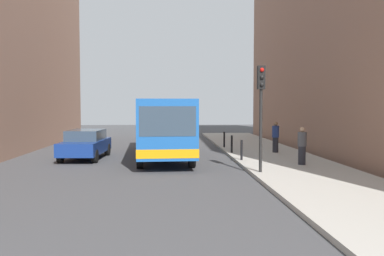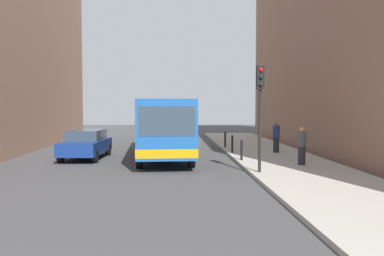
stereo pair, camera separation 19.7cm
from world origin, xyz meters
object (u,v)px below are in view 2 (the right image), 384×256
at_px(bus, 163,124).
at_px(pedestrian_mid_sidewalk, 276,137).
at_px(bollard_near, 242,150).
at_px(bollard_far, 225,140).
at_px(car_behind_bus, 161,130).
at_px(traffic_light, 260,98).
at_px(car_beside_bus, 86,143).
at_px(pedestrian_near_signal, 302,146).
at_px(bollard_mid, 232,144).

xyz_separation_m(bus, pedestrian_mid_sidewalk, (6.19, 0.40, -0.73)).
distance_m(bollard_near, bollard_far, 6.06).
height_order(car_behind_bus, pedestrian_mid_sidewalk, pedestrian_mid_sidewalk).
bearing_deg(bollard_far, traffic_light, -89.41).
bearing_deg(traffic_light, car_behind_bus, 103.94).
bearing_deg(traffic_light, bus, 121.68).
distance_m(car_beside_bus, bollard_near, 7.94).
bearing_deg(bollard_far, pedestrian_near_signal, -73.12).
distance_m(bollard_mid, bollard_far, 3.03).
xyz_separation_m(bollard_near, pedestrian_mid_sidewalk, (2.43, 3.07, 0.37)).
relative_size(car_behind_bus, pedestrian_near_signal, 2.68).
xyz_separation_m(car_behind_bus, bollard_far, (4.14, -7.45, -0.16)).
bearing_deg(bus, car_beside_bus, 6.39).
height_order(car_beside_bus, car_behind_bus, same).
bearing_deg(bus, bollard_far, -140.73).
height_order(pedestrian_near_signal, pedestrian_mid_sidewalk, pedestrian_mid_sidewalk).
relative_size(bollard_mid, bollard_far, 1.00).
xyz_separation_m(bollard_near, bollard_far, (0.00, 6.06, 0.00)).
bearing_deg(traffic_light, bollard_near, 91.60).
bearing_deg(pedestrian_near_signal, bollard_near, -157.32).
height_order(bollard_mid, bollard_far, same).
distance_m(car_behind_bus, bollard_near, 14.12).
relative_size(bus, bollard_mid, 11.71).
bearing_deg(pedestrian_near_signal, bus, -157.13).
height_order(bollard_far, pedestrian_near_signal, pedestrian_near_signal).
xyz_separation_m(car_beside_bus, pedestrian_mid_sidewalk, (10.10, 1.03, 0.21)).
distance_m(car_beside_bus, pedestrian_near_signal, 10.70).
height_order(bus, car_beside_bus, bus).
height_order(bollard_near, pedestrian_mid_sidewalk, pedestrian_mid_sidewalk).
bearing_deg(pedestrian_mid_sidewalk, bollard_mid, 119.41).
bearing_deg(car_beside_bus, bus, -167.84).
height_order(car_behind_bus, bollard_far, car_behind_bus).
bearing_deg(pedestrian_mid_sidewalk, bollard_far, 67.52).
relative_size(car_beside_bus, traffic_light, 1.09).
bearing_deg(pedestrian_mid_sidewalk, bollard_near, 170.04).
distance_m(bollard_mid, pedestrian_near_signal, 5.28).
bearing_deg(car_behind_bus, traffic_light, 103.96).
bearing_deg(car_beside_bus, car_behind_bus, -104.11).
height_order(traffic_light, bollard_near, traffic_light).
height_order(bollard_far, pedestrian_mid_sidewalk, pedestrian_mid_sidewalk).
height_order(traffic_light, bollard_far, traffic_light).
bearing_deg(bollard_near, car_beside_bus, 165.11).
xyz_separation_m(bus, pedestrian_near_signal, (6.11, -4.36, -0.76)).
xyz_separation_m(car_beside_bus, pedestrian_near_signal, (10.02, -3.73, 0.18)).
xyz_separation_m(bollard_mid, pedestrian_near_signal, (2.35, -4.72, 0.34)).
xyz_separation_m(car_behind_bus, bollard_mid, (4.14, -10.48, -0.16)).
relative_size(car_behind_bus, bollard_near, 4.63).
xyz_separation_m(bollard_near, pedestrian_near_signal, (2.35, -1.69, 0.34)).
distance_m(car_beside_bus, bollard_far, 8.66).
bearing_deg(pedestrian_near_signal, traffic_light, -81.58).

